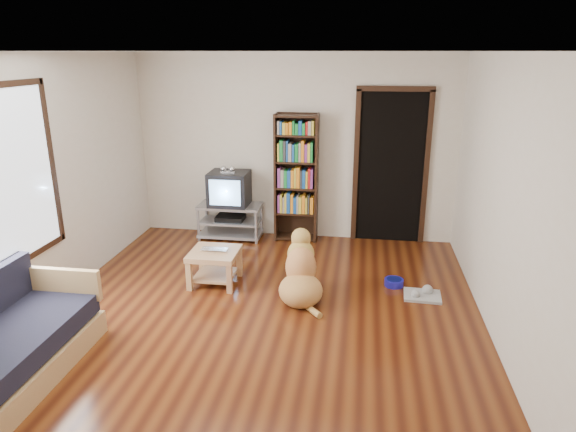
# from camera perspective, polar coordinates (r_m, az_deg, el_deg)

# --- Properties ---
(ground) EXTENTS (5.00, 5.00, 0.00)m
(ground) POSITION_cam_1_polar(r_m,az_deg,el_deg) (5.38, -3.00, -11.06)
(ground) COLOR #5E2B10
(ground) RESTS_ON ground
(ceiling) EXTENTS (5.00, 5.00, 0.00)m
(ceiling) POSITION_cam_1_polar(r_m,az_deg,el_deg) (4.72, -3.53, 17.81)
(ceiling) COLOR white
(ceiling) RESTS_ON ground
(wall_back) EXTENTS (4.50, 0.00, 4.50)m
(wall_back) POSITION_cam_1_polar(r_m,az_deg,el_deg) (7.30, 0.72, 7.57)
(wall_back) COLOR beige
(wall_back) RESTS_ON ground
(wall_front) EXTENTS (4.50, 0.00, 4.50)m
(wall_front) POSITION_cam_1_polar(r_m,az_deg,el_deg) (2.66, -14.32, -11.97)
(wall_front) COLOR beige
(wall_front) RESTS_ON ground
(wall_left) EXTENTS (0.00, 5.00, 5.00)m
(wall_left) POSITION_cam_1_polar(r_m,az_deg,el_deg) (5.77, -25.72, 3.04)
(wall_left) COLOR beige
(wall_left) RESTS_ON ground
(wall_right) EXTENTS (0.00, 5.00, 5.00)m
(wall_right) POSITION_cam_1_polar(r_m,az_deg,el_deg) (4.96, 23.12, 1.19)
(wall_right) COLOR beige
(wall_right) RESTS_ON ground
(laptop) EXTENTS (0.31, 0.20, 0.02)m
(laptop) POSITION_cam_1_polar(r_m,az_deg,el_deg) (5.97, -8.29, -3.87)
(laptop) COLOR silver
(laptop) RESTS_ON coffee_table
(dog_bowl) EXTENTS (0.22, 0.22, 0.08)m
(dog_bowl) POSITION_cam_1_polar(r_m,az_deg,el_deg) (6.13, 11.68, -7.23)
(dog_bowl) COLOR #19169C
(dog_bowl) RESTS_ON ground
(grey_rag) EXTENTS (0.42, 0.34, 0.03)m
(grey_rag) POSITION_cam_1_polar(r_m,az_deg,el_deg) (5.95, 14.69, -8.56)
(grey_rag) COLOR #ABABAB
(grey_rag) RESTS_ON ground
(window) EXTENTS (0.03, 1.46, 1.70)m
(window) POSITION_cam_1_polar(r_m,az_deg,el_deg) (5.33, -28.78, 3.70)
(window) COLOR white
(window) RESTS_ON wall_left
(doorway) EXTENTS (1.03, 0.05, 2.19)m
(doorway) POSITION_cam_1_polar(r_m,az_deg,el_deg) (7.26, 11.37, 5.71)
(doorway) COLOR black
(doorway) RESTS_ON wall_back
(tv_stand) EXTENTS (0.90, 0.45, 0.50)m
(tv_stand) POSITION_cam_1_polar(r_m,az_deg,el_deg) (7.49, -6.41, -0.42)
(tv_stand) COLOR #99999E
(tv_stand) RESTS_ON ground
(crt_tv) EXTENTS (0.55, 0.52, 0.58)m
(crt_tv) POSITION_cam_1_polar(r_m,az_deg,el_deg) (7.37, -6.49, 3.13)
(crt_tv) COLOR black
(crt_tv) RESTS_ON tv_stand
(bookshelf) EXTENTS (0.60, 0.30, 1.80)m
(bookshelf) POSITION_cam_1_polar(r_m,az_deg,el_deg) (7.20, 0.94, 4.99)
(bookshelf) COLOR black
(bookshelf) RESTS_ON ground
(sofa) EXTENTS (0.80, 1.80, 0.80)m
(sofa) POSITION_cam_1_polar(r_m,az_deg,el_deg) (4.90, -29.29, -13.20)
(sofa) COLOR tan
(sofa) RESTS_ON ground
(coffee_table) EXTENTS (0.55, 0.55, 0.40)m
(coffee_table) POSITION_cam_1_polar(r_m,az_deg,el_deg) (6.04, -8.15, -4.93)
(coffee_table) COLOR tan
(coffee_table) RESTS_ON ground
(dog) EXTENTS (0.54, 0.90, 0.76)m
(dog) POSITION_cam_1_polar(r_m,az_deg,el_deg) (5.64, 1.44, -6.47)
(dog) COLOR #B48945
(dog) RESTS_ON ground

